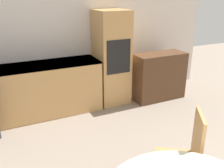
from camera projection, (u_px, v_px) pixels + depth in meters
The scene contains 5 objects.
wall_back at pixel (63, 34), 4.42m from camera, with size 6.07×0.05×2.60m.
kitchen_counter at pixel (21, 92), 4.08m from camera, with size 2.65×0.60×0.90m.
oven_unit at pixel (112, 58), 4.61m from camera, with size 0.57×0.59×1.72m.
sideboard at pixel (159, 76), 4.87m from camera, with size 1.02×0.45×0.91m.
chair_far_right at pixel (187, 153), 2.45m from camera, with size 0.55×0.55×0.96m.
Camera 1 is at (-1.12, 0.73, 2.03)m, focal length 40.00 mm.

